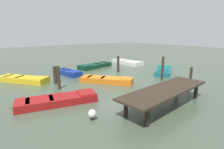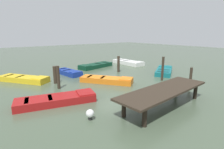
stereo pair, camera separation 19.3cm
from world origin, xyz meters
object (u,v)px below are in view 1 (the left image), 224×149
Objects in this scene: rowboat_orange at (107,80)px; mooring_piling_far_right at (59,78)px; rowboat_red at (58,100)px; rowboat_white at (127,62)px; mooring_piling_center at (55,75)px; mooring_piling_far_left at (118,64)px; dock_segment at (166,91)px; rowboat_dark_green at (95,66)px; mooring_piling_near_right at (163,69)px; rowboat_yellow at (24,79)px; marker_buoy at (92,114)px; rowboat_blue at (68,72)px; mooring_piling_mid_right at (191,77)px; rowboat_teal at (164,71)px.

mooring_piling_far_right reaches higher than rowboat_orange.
rowboat_red is 2.75m from mooring_piling_far_right.
rowboat_white is at bearing -158.56° from mooring_piling_far_right.
rowboat_orange is 2.97× the size of mooring_piling_center.
mooring_piling_far_right reaches higher than mooring_piling_center.
rowboat_red is at bearing -60.98° from rowboat_white.
mooring_piling_far_right reaches higher than mooring_piling_far_left.
mooring_piling_far_left reaches higher than dock_segment.
rowboat_orange is 6.11m from rowboat_dark_green.
rowboat_orange is 2.04× the size of mooring_piling_near_right.
rowboat_red is at bearing -30.79° from rowboat_yellow.
rowboat_white is (-11.76, -0.67, -0.00)m from rowboat_yellow.
dock_segment is at bearing 163.19° from marker_buoy.
rowboat_white is 4.61m from mooring_piling_far_left.
mooring_piling_far_right is (2.30, 3.39, 0.57)m from rowboat_blue.
mooring_piling_far_left is (-4.26, 1.94, 0.55)m from rowboat_blue.
mooring_piling_center is (2.00, 2.01, 0.44)m from rowboat_blue.
mooring_piling_center is at bearing -32.64° from mooring_piling_near_right.
mooring_piling_far_right reaches higher than rowboat_dark_green.
mooring_piling_far_right is at bearing 77.95° from mooring_piling_center.
mooring_piling_mid_right reaches higher than rowboat_white.
dock_segment is 11.36m from rowboat_dark_green.
rowboat_orange is 6.46m from rowboat_yellow.
rowboat_dark_green is 3.09× the size of mooring_piling_mid_right.
mooring_piling_mid_right is (-4.49, -1.01, -0.17)m from dock_segment.
rowboat_blue is at bearing -85.95° from rowboat_white.
rowboat_orange is 3.59m from mooring_piling_far_right.
rowboat_white is 14.33m from marker_buoy.
marker_buoy is (2.97, 8.53, 0.07)m from rowboat_blue.
rowboat_dark_green is 10.09m from rowboat_red.
mooring_piling_center is 6.60m from marker_buoy.
rowboat_dark_green is at bearing 119.61° from rowboat_orange.
rowboat_orange is 0.95× the size of rowboat_white.
mooring_piling_far_right is (6.05, 4.68, 0.57)m from rowboat_dark_green.
rowboat_dark_green is at bearing 101.90° from rowboat_blue.
mooring_piling_mid_right is (-5.24, 8.64, 0.46)m from rowboat_blue.
mooring_piling_mid_right reaches higher than marker_buoy.
rowboat_orange is 2.47× the size of mooring_piling_far_right.
mooring_piling_near_right is (-7.25, 3.07, 0.16)m from mooring_piling_far_right.
mooring_piling_center is 9.82m from mooring_piling_mid_right.
mooring_piling_far_left reaches higher than rowboat_yellow.
mooring_piling_far_right is 0.83× the size of mooring_piling_near_right.
rowboat_yellow is at bearing -13.55° from mooring_piling_far_left.
rowboat_teal is 5.72m from rowboat_white.
rowboat_yellow is 3.06× the size of mooring_piling_center.
mooring_piling_far_right is 1.17× the size of mooring_piling_mid_right.
rowboat_white is at bearing 59.15° from rowboat_yellow.
marker_buoy is (0.67, 5.14, -0.50)m from mooring_piling_far_right.
mooring_piling_far_right reaches higher than dock_segment.
rowboat_dark_green and rowboat_blue have the same top height.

